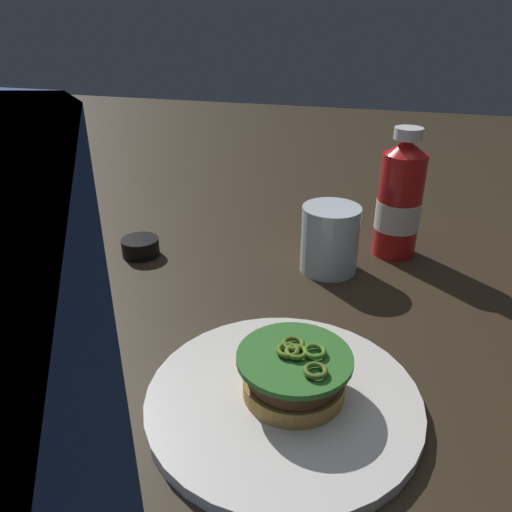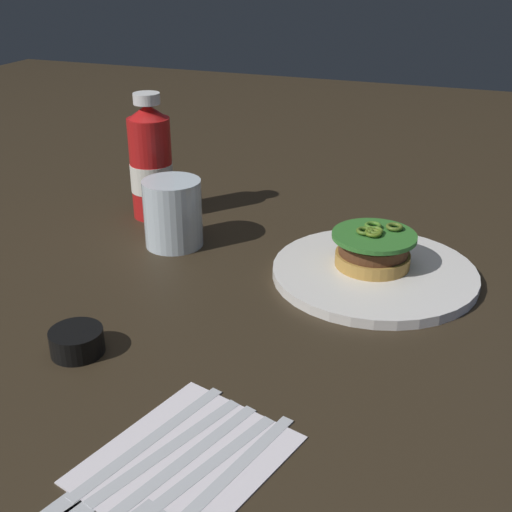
# 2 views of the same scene
# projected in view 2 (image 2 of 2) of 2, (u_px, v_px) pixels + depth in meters

# --- Properties ---
(ground_plane) EXTENTS (3.00, 3.00, 0.00)m
(ground_plane) POSITION_uv_depth(u_px,v_px,m) (244.00, 306.00, 0.82)
(ground_plane) COLOR #2E2417
(dinner_plate) EXTENTS (0.27, 0.27, 0.01)m
(dinner_plate) POSITION_uv_depth(u_px,v_px,m) (374.00, 273.00, 0.88)
(dinner_plate) COLOR silver
(dinner_plate) RESTS_ON ground_plane
(burger_sandwich) EXTENTS (0.11, 0.11, 0.05)m
(burger_sandwich) POSITION_uv_depth(u_px,v_px,m) (373.00, 249.00, 0.88)
(burger_sandwich) COLOR #B5843A
(burger_sandwich) RESTS_ON dinner_plate
(ketchup_bottle) EXTENTS (0.07, 0.07, 0.20)m
(ketchup_bottle) POSITION_uv_depth(u_px,v_px,m) (151.00, 164.00, 1.05)
(ketchup_bottle) COLOR red
(ketchup_bottle) RESTS_ON ground_plane
(water_glass) EXTENTS (0.09, 0.09, 0.10)m
(water_glass) POSITION_uv_depth(u_px,v_px,m) (173.00, 213.00, 0.96)
(water_glass) COLOR silver
(water_glass) RESTS_ON ground_plane
(condiment_cup) EXTENTS (0.06, 0.06, 0.03)m
(condiment_cup) POSITION_uv_depth(u_px,v_px,m) (77.00, 341.00, 0.72)
(condiment_cup) COLOR black
(condiment_cup) RESTS_ON ground_plane
(napkin) EXTENTS (0.20, 0.18, 0.00)m
(napkin) POSITION_uv_depth(u_px,v_px,m) (187.00, 459.00, 0.57)
(napkin) COLOR white
(napkin) RESTS_ON ground_plane
(butter_knife) EXTENTS (0.20, 0.08, 0.00)m
(butter_knife) POSITION_uv_depth(u_px,v_px,m) (130.00, 452.00, 0.57)
(butter_knife) COLOR silver
(butter_knife) RESTS_ON napkin
(table_knife) EXTENTS (0.19, 0.08, 0.00)m
(table_knife) POSITION_uv_depth(u_px,v_px,m) (146.00, 461.00, 0.57)
(table_knife) COLOR silver
(table_knife) RESTS_ON napkin
(steak_knife) EXTENTS (0.20, 0.08, 0.00)m
(steak_knife) POSITION_uv_depth(u_px,v_px,m) (165.00, 472.00, 0.55)
(steak_knife) COLOR silver
(steak_knife) RESTS_ON napkin
(fork_utensil) EXTENTS (0.17, 0.08, 0.00)m
(fork_utensil) POSITION_uv_depth(u_px,v_px,m) (189.00, 478.00, 0.55)
(fork_utensil) COLOR silver
(fork_utensil) RESTS_ON napkin
(spoon_utensil) EXTENTS (0.19, 0.07, 0.00)m
(spoon_utensil) POSITION_uv_depth(u_px,v_px,m) (201.00, 499.00, 0.53)
(spoon_utensil) COLOR silver
(spoon_utensil) RESTS_ON napkin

